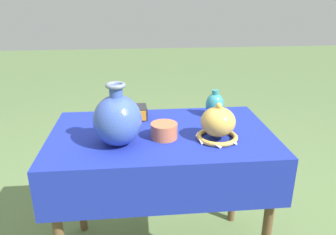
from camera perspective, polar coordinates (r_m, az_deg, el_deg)
display_table at (r=1.58m, az=-1.10°, el=-5.78°), size 1.05×0.64×0.75m
vase_tall_bulbous at (r=1.41m, az=-8.77°, el=-0.36°), size 0.21×0.21×0.27m
vase_dome_bell at (r=1.47m, az=8.68°, el=-1.24°), size 0.20×0.20×0.18m
mosaic_tile_box at (r=1.72m, az=-6.16°, el=0.85°), size 0.15×0.13×0.06m
jar_round_teal at (r=1.75m, az=8.14°, el=2.29°), size 0.10×0.10×0.14m
pot_squat_terracotta at (r=1.48m, az=-0.68°, el=-2.32°), size 0.12×0.12×0.07m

